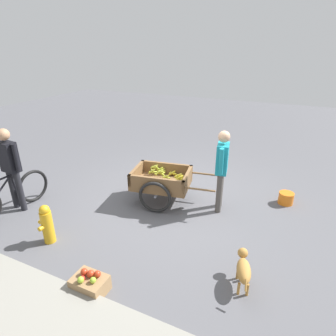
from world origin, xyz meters
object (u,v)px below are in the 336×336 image
at_px(fruit_cart, 162,182).
at_px(fire_hydrant, 47,224).
at_px(vendor_person, 222,165).
at_px(plastic_bucket, 286,198).
at_px(dog, 243,268).
at_px(bicycle, 10,196).
at_px(cyclist_person, 10,163).
at_px(apple_crate, 90,284).

distance_m(fruit_cart, fire_hydrant, 2.22).
distance_m(vendor_person, plastic_bucket, 1.62).
bearing_deg(vendor_person, fruit_cart, 9.64).
bearing_deg(vendor_person, dog, 114.82).
bearing_deg(dog, plastic_bucket, -98.54).
bearing_deg(fire_hydrant, vendor_person, -136.15).
xyz_separation_m(bicycle, dog, (-4.31, -0.04, -0.08)).
xyz_separation_m(bicycle, cyclist_person, (-0.01, -0.15, 0.61)).
relative_size(dog, fire_hydrant, 0.98).
height_order(cyclist_person, plastic_bucket, cyclist_person).
bearing_deg(fire_hydrant, fruit_cart, -119.33).
xyz_separation_m(cyclist_person, fire_hydrant, (-1.30, 0.51, -0.62)).
height_order(fruit_cart, bicycle, bicycle).
bearing_deg(fruit_cart, plastic_bucket, -157.44).
bearing_deg(bicycle, fire_hydrant, 164.60).
bearing_deg(bicycle, plastic_bucket, -151.71).
distance_m(cyclist_person, fire_hydrant, 1.53).
height_order(vendor_person, fire_hydrant, vendor_person).
xyz_separation_m(fire_hydrant, plastic_bucket, (-3.38, -2.88, -0.22)).
relative_size(fruit_cart, dog, 2.67).
bearing_deg(apple_crate, cyclist_person, -22.34).
bearing_deg(bicycle, apple_crate, 160.71).
bearing_deg(vendor_person, apple_crate, 70.30).
relative_size(fruit_cart, bicycle, 1.06).
distance_m(bicycle, dog, 4.31).
xyz_separation_m(vendor_person, apple_crate, (0.95, 2.66, -0.81)).
height_order(dog, apple_crate, dog).
bearing_deg(plastic_bucket, fire_hydrant, 40.49).
height_order(fruit_cart, fire_hydrant, fruit_cart).
bearing_deg(apple_crate, dog, -151.80).
bearing_deg(dog, cyclist_person, -1.49).
xyz_separation_m(vendor_person, fire_hydrant, (2.21, 2.12, -0.60)).
xyz_separation_m(fruit_cart, vendor_person, (-1.12, -0.19, 0.50)).
relative_size(fruit_cart, plastic_bucket, 6.08).
bearing_deg(dog, vendor_person, -65.18).
bearing_deg(cyclist_person, plastic_bucket, -153.11).
bearing_deg(bicycle, vendor_person, -153.41).
xyz_separation_m(fruit_cart, plastic_bucket, (-2.29, -0.95, -0.32)).
xyz_separation_m(dog, plastic_bucket, (-0.37, -2.48, -0.15)).
distance_m(plastic_bucket, apple_crate, 4.02).
bearing_deg(plastic_bucket, bicycle, 28.29).
bearing_deg(fruit_cart, apple_crate, 93.98).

